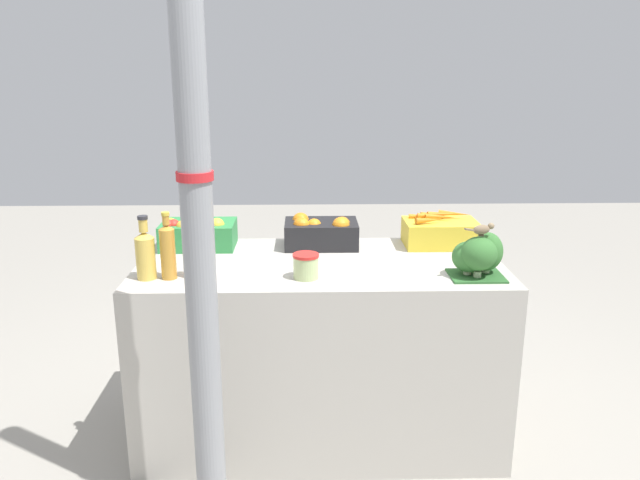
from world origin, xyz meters
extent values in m
plane|color=gray|center=(0.00, 0.00, 0.00)|extent=(10.00, 10.00, 0.00)
cube|color=#B7B2A8|center=(0.00, 0.00, 0.42)|extent=(1.61, 0.77, 0.85)
cylinder|color=gray|center=(-0.42, -0.64, 1.26)|extent=(0.11, 0.11, 2.51)
cylinder|color=red|center=(-0.42, -0.64, 1.35)|extent=(0.12, 0.12, 0.03)
cube|color=#2D8442|center=(-0.58, 0.25, 0.91)|extent=(0.35, 0.23, 0.12)
sphere|color=gold|center=(-0.57, 0.22, 0.97)|extent=(0.07, 0.07, 0.07)
sphere|color=gold|center=(-0.63, 0.19, 0.97)|extent=(0.06, 0.06, 0.06)
sphere|color=#9EBC42|center=(-0.54, 0.24, 0.96)|extent=(0.07, 0.07, 0.07)
sphere|color=gold|center=(-0.48, 0.21, 0.96)|extent=(0.07, 0.07, 0.07)
sphere|color=gold|center=(-0.70, 0.23, 0.96)|extent=(0.07, 0.07, 0.07)
sphere|color=red|center=(-0.70, 0.20, 0.97)|extent=(0.06, 0.06, 0.06)
sphere|color=red|center=(-0.68, 0.21, 0.97)|extent=(0.06, 0.06, 0.06)
cube|color=black|center=(0.01, 0.25, 0.91)|extent=(0.35, 0.23, 0.12)
sphere|color=orange|center=(-0.08, 0.20, 0.96)|extent=(0.07, 0.07, 0.07)
sphere|color=orange|center=(0.11, 0.24, 0.96)|extent=(0.08, 0.08, 0.08)
sphere|color=orange|center=(-0.09, 0.30, 0.96)|extent=(0.08, 0.08, 0.08)
sphere|color=orange|center=(-0.09, 0.20, 0.97)|extent=(0.07, 0.07, 0.07)
sphere|color=orange|center=(-0.02, 0.22, 0.96)|extent=(0.07, 0.07, 0.07)
sphere|color=orange|center=(0.10, 0.19, 0.97)|extent=(0.08, 0.08, 0.08)
cube|color=gold|center=(0.59, 0.25, 0.91)|extent=(0.35, 0.23, 0.12)
cone|color=orange|center=(0.54, 0.29, 0.99)|extent=(0.13, 0.03, 0.03)
cone|color=orange|center=(0.66, 0.30, 0.99)|extent=(0.15, 0.08, 0.03)
cone|color=orange|center=(0.61, 0.29, 0.99)|extent=(0.16, 0.04, 0.03)
cone|color=orange|center=(0.51, 0.30, 0.98)|extent=(0.15, 0.04, 0.02)
cone|color=orange|center=(0.57, 0.33, 0.98)|extent=(0.13, 0.05, 0.03)
cone|color=orange|center=(0.59, 0.27, 0.99)|extent=(0.14, 0.05, 0.03)
cone|color=orange|center=(0.52, 0.20, 0.99)|extent=(0.14, 0.07, 0.03)
cube|color=#2D602D|center=(0.64, -0.22, 0.85)|extent=(0.22, 0.18, 0.01)
ellipsoid|color=#387033|center=(0.69, -0.19, 0.95)|extent=(0.13, 0.13, 0.16)
cylinder|color=#B2C693|center=(0.69, -0.19, 0.87)|extent=(0.03, 0.03, 0.02)
ellipsoid|color=#387033|center=(0.64, -0.24, 0.96)|extent=(0.15, 0.15, 0.14)
cylinder|color=#B2C693|center=(0.64, -0.24, 0.87)|extent=(0.03, 0.03, 0.02)
ellipsoid|color=#387033|center=(0.61, -0.21, 0.93)|extent=(0.13, 0.13, 0.13)
cylinder|color=#B2C693|center=(0.61, -0.21, 0.87)|extent=(0.03, 0.03, 0.02)
cylinder|color=gold|center=(-0.71, -0.21, 0.94)|extent=(0.08, 0.08, 0.17)
cone|color=gold|center=(-0.71, -0.21, 1.03)|extent=(0.08, 0.08, 0.03)
cylinder|color=gold|center=(-0.71, -0.21, 1.07)|extent=(0.04, 0.04, 0.05)
cylinder|color=#2D2D33|center=(-0.71, -0.21, 1.11)|extent=(0.04, 0.04, 0.01)
cylinder|color=gold|center=(-0.62, -0.21, 0.95)|extent=(0.06, 0.06, 0.21)
cone|color=gold|center=(-0.62, -0.21, 1.07)|extent=(0.06, 0.06, 0.02)
cylinder|color=gold|center=(-0.62, -0.21, 1.10)|extent=(0.03, 0.03, 0.04)
cylinder|color=gold|center=(-0.62, -0.21, 1.12)|extent=(0.03, 0.03, 0.01)
cylinder|color=#B2333D|center=(-0.50, -0.21, 0.96)|extent=(0.06, 0.06, 0.22)
cone|color=#B2333D|center=(-0.50, -0.21, 1.08)|extent=(0.06, 0.06, 0.02)
cylinder|color=#B2333D|center=(-0.50, -0.21, 1.11)|extent=(0.03, 0.03, 0.04)
cylinder|color=gold|center=(-0.50, -0.21, 1.14)|extent=(0.03, 0.03, 0.01)
cylinder|color=#B2C684|center=(-0.06, -0.22, 0.90)|extent=(0.10, 0.10, 0.09)
cylinder|color=red|center=(-0.06, -0.22, 0.95)|extent=(0.11, 0.11, 0.01)
cube|color=#4C3D2D|center=(0.64, -0.24, 1.03)|extent=(0.02, 0.02, 0.01)
ellipsoid|color=#7A664C|center=(0.64, -0.24, 1.06)|extent=(0.08, 0.05, 0.04)
sphere|color=#897556|center=(0.69, -0.23, 1.07)|extent=(0.03, 0.03, 0.03)
cone|color=#4C3D28|center=(0.70, -0.22, 1.07)|extent=(0.02, 0.01, 0.01)
cube|color=#7A664C|center=(0.59, -0.25, 1.06)|extent=(0.04, 0.03, 0.01)
camera|label=1|loc=(-0.06, -2.64, 1.70)|focal=35.00mm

